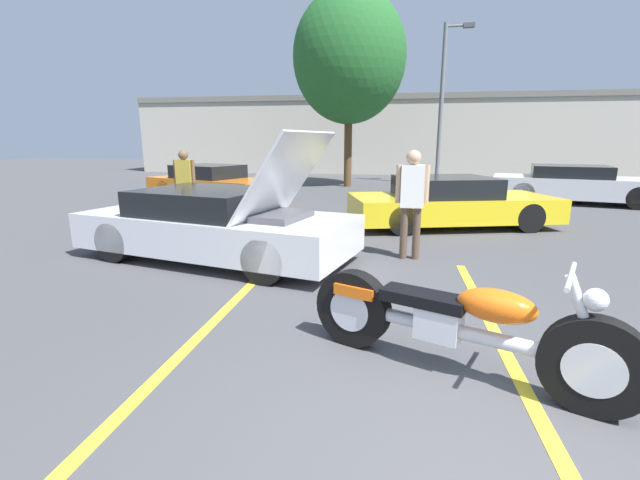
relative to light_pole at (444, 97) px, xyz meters
The scene contains 12 objects.
parking_stripe_foreground 16.69m from the light_pole, 103.46° to the right, with size 0.12×5.75×0.01m, color yellow.
parking_stripe_middle 16.28m from the light_pole, 93.21° to the right, with size 0.12×5.75×0.01m, color yellow.
far_building 7.48m from the light_pole, 100.83° to the left, with size 32.00×4.20×4.40m.
light_pole is the anchor object (origin of this frame).
tree_background 4.40m from the light_pole, 159.02° to the right, with size 4.48×4.48×7.69m.
motorcycle 16.59m from the light_pole, 94.97° to the right, with size 2.47×1.23×1.00m.
show_car_hood_open 14.34m from the light_pole, 109.78° to the right, with size 4.74×2.82×2.02m.
parked_car_mid_right_row 7.01m from the light_pole, 55.64° to the right, with size 5.04×3.02×1.15m.
parked_car_left_row 10.58m from the light_pole, 140.21° to the right, with size 4.74×3.31×1.13m.
parked_car_mid_left_row 10.22m from the light_pole, 94.16° to the right, with size 4.75×3.03×1.11m.
spectator_near_motorcycle 13.03m from the light_pole, 97.47° to the right, with size 0.52×0.23×1.75m.
spectator_by_show_car 12.59m from the light_pole, 123.11° to the right, with size 0.52×0.22×1.68m.
Camera 1 is at (-0.57, -2.04, 1.88)m, focal length 24.00 mm.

